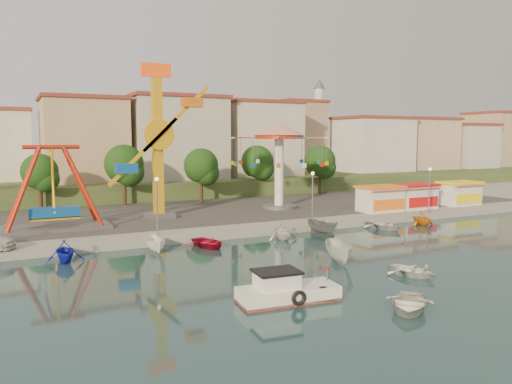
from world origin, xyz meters
TOP-DOWN VIEW (x-y plane):
  - ground at (0.00, 0.00)m, footprint 200.00×200.00m
  - quay_deck at (0.00, 62.00)m, footprint 200.00×100.00m
  - asphalt_pad at (0.00, 30.00)m, footprint 90.00×28.00m
  - hill_terrace at (0.00, 67.00)m, footprint 200.00×60.00m
  - pirate_ship_ride at (-15.69, 21.39)m, footprint 10.00×5.00m
  - kamikaze_tower at (-4.55, 23.33)m, footprint 7.45×3.10m
  - wave_swinger at (10.42, 24.26)m, footprint 11.60×11.60m
  - booth_left at (19.78, 16.49)m, footprint 5.40×3.78m
  - booth_mid at (25.16, 16.49)m, footprint 5.40×3.78m
  - booth_right at (32.93, 16.49)m, footprint 5.40×3.78m
  - lamp_post_1 at (-8.00, 13.00)m, footprint 0.14×0.14m
  - lamp_post_2 at (8.00, 13.00)m, footprint 0.14×0.14m
  - lamp_post_3 at (24.00, 13.00)m, footprint 0.14×0.14m
  - tree_1 at (-16.00, 36.24)m, footprint 4.35×4.35m
  - tree_2 at (-6.00, 35.81)m, footprint 5.02×5.02m
  - tree_3 at (4.00, 34.36)m, footprint 4.68×4.68m
  - tree_4 at (14.00, 37.35)m, footprint 4.86×4.86m
  - tree_5 at (24.00, 35.54)m, footprint 4.83×4.83m
  - building_2 at (-8.19, 51.96)m, footprint 11.95×9.28m
  - building_3 at (5.60, 48.80)m, footprint 12.59×10.50m
  - building_4 at (19.07, 52.20)m, footprint 10.75×9.23m
  - building_5 at (32.37, 50.33)m, footprint 12.77×10.96m
  - building_6 at (44.15, 48.77)m, footprint 8.23×8.98m
  - building_7 at (56.03, 53.70)m, footprint 11.59×10.93m
  - building_8 at (69.93, 47.19)m, footprint 12.84×9.28m
  - building_9 at (83.46, 49.95)m, footprint 12.95×9.17m
  - minaret at (36.00, 54.00)m, footprint 2.80×2.80m
  - cabin_motorboat at (-5.77, -5.49)m, footprint 5.90×2.71m
  - rowboat_a at (4.48, -4.67)m, footprint 3.25×3.91m
  - rowboat_b at (-0.66, -9.75)m, footprint 4.70×4.63m
  - skiff at (2.29, 0.50)m, footprint 2.86×4.51m
  - moored_boat_1 at (-15.97, 9.80)m, footprint 2.81×3.25m
  - moored_boat_2 at (-9.05, 9.80)m, footprint 1.49×3.58m
  - moored_boat_3 at (-4.53, 9.80)m, footprint 3.56×4.40m
  - moored_boat_4 at (2.69, 9.80)m, footprint 2.92×3.33m
  - moored_boat_5 at (7.10, 9.80)m, footprint 1.92×4.07m
  - moored_boat_6 at (14.61, 9.80)m, footprint 3.73×4.65m
  - moored_boat_7 at (19.80, 9.80)m, footprint 2.56×2.94m

SIDE VIEW (x-z plane):
  - ground at x=0.00m, z-range 0.00..0.00m
  - quay_deck at x=0.00m, z-range 0.00..0.60m
  - rowboat_a at x=4.48m, z-range 0.00..0.70m
  - rowboat_b at x=-0.66m, z-range 0.00..0.80m
  - moored_boat_3 at x=-4.53m, z-range 0.00..0.80m
  - moored_boat_6 at x=14.61m, z-range 0.00..0.86m
  - cabin_motorboat at x=-5.77m, z-range -0.47..1.55m
  - asphalt_pad at x=0.00m, z-range 0.60..0.61m
  - moored_boat_2 at x=-9.05m, z-range 0.00..1.36m
  - moored_boat_5 at x=7.10m, z-range 0.00..1.52m
  - moored_boat_7 at x=19.80m, z-range 0.00..1.52m
  - skiff at x=2.29m, z-range 0.00..1.63m
  - moored_boat_4 at x=2.69m, z-range 0.00..1.68m
  - moored_boat_1 at x=-15.97m, z-range 0.00..1.70m
  - hill_terrace at x=0.00m, z-range 0.00..3.00m
  - booth_left at x=19.78m, z-range 0.62..3.70m
  - booth_mid at x=25.16m, z-range 0.62..3.70m
  - booth_right at x=32.93m, z-range 0.62..3.70m
  - lamp_post_1 at x=-8.00m, z-range 0.60..5.60m
  - lamp_post_2 at x=8.00m, z-range 0.60..5.60m
  - lamp_post_3 at x=24.00m, z-range 0.60..5.60m
  - pirate_ship_ride at x=-15.69m, z-range 0.39..8.39m
  - tree_1 at x=-16.00m, z-range 1.80..8.60m
  - tree_3 at x=4.00m, z-range 1.90..9.21m
  - tree_5 at x=24.00m, z-range 1.94..9.48m
  - tree_4 at x=14.00m, z-range 1.95..9.55m
  - tree_2 at x=-6.00m, z-range 1.99..9.84m
  - building_7 at x=56.03m, z-range 3.00..11.76m
  - building_3 at x=5.60m, z-range 3.00..12.20m
  - building_9 at x=83.46m, z-range 3.00..12.21m
  - building_4 at x=19.07m, z-range 3.00..12.24m
  - wave_swinger at x=10.42m, z-range 3.00..13.40m
  - kamikaze_tower at x=-4.55m, z-range 0.20..16.70m
  - building_5 at x=32.37m, z-range 3.00..14.21m
  - building_2 at x=-8.19m, z-range 3.00..14.23m
  - building_6 at x=44.15m, z-range 3.00..15.36m
  - building_8 at x=69.93m, z-range 3.00..15.58m
  - minaret at x=36.00m, z-range 3.55..21.55m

